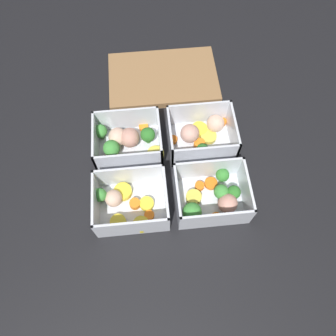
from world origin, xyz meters
TOP-DOWN VIEW (x-y plane):
  - ground_plane at (0.00, 0.00)m, footprint 4.00×4.00m
  - container_near_left at (-0.09, -0.07)m, footprint 0.15×0.13m
  - container_near_right at (0.09, -0.08)m, footprint 0.15×0.12m
  - container_far_left at (-0.09, 0.08)m, footprint 0.17×0.13m
  - container_far_right at (0.09, 0.08)m, footprint 0.15×0.12m
  - cutting_board at (0.01, 0.27)m, footprint 0.28×0.18m

SIDE VIEW (x-z plane):
  - ground_plane at x=0.00m, z-range 0.00..0.00m
  - cutting_board at x=0.01m, z-range 0.00..0.02m
  - container_near_left at x=-0.09m, z-range -0.01..0.06m
  - container_far_right at x=0.09m, z-range -0.01..0.06m
  - container_near_right at x=0.09m, z-range -0.01..0.06m
  - container_far_left at x=-0.09m, z-range -0.01..0.06m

